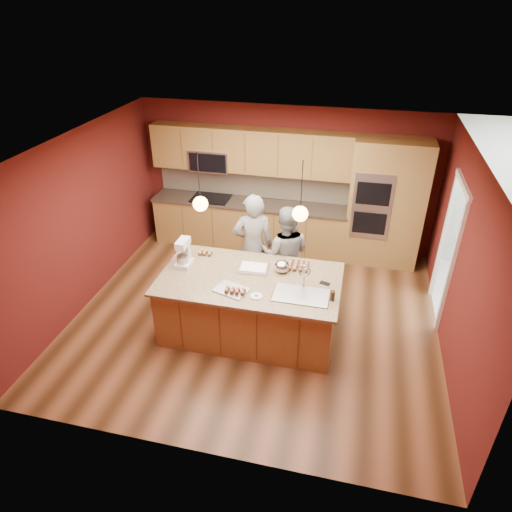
% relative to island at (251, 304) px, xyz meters
% --- Properties ---
extents(floor, '(5.50, 5.50, 0.00)m').
position_rel_island_xyz_m(floor, '(-0.01, 0.34, -0.48)').
color(floor, '#412612').
rests_on(floor, ground).
extents(ceiling, '(5.50, 5.50, 0.00)m').
position_rel_island_xyz_m(ceiling, '(-0.01, 0.34, 2.22)').
color(ceiling, white).
rests_on(ceiling, ground).
extents(wall_back, '(5.50, 0.00, 5.50)m').
position_rel_island_xyz_m(wall_back, '(-0.01, 2.84, 0.87)').
color(wall_back, '#531512').
rests_on(wall_back, ground).
extents(wall_front, '(5.50, 0.00, 5.50)m').
position_rel_island_xyz_m(wall_front, '(-0.01, -2.16, 0.87)').
color(wall_front, '#531512').
rests_on(wall_front, ground).
extents(wall_left, '(0.00, 5.00, 5.00)m').
position_rel_island_xyz_m(wall_left, '(-2.76, 0.34, 0.87)').
color(wall_left, '#531512').
rests_on(wall_left, ground).
extents(wall_right, '(0.00, 5.00, 5.00)m').
position_rel_island_xyz_m(wall_right, '(2.74, 0.34, 0.87)').
color(wall_right, '#531512').
rests_on(wall_right, ground).
extents(cabinet_run, '(3.74, 0.64, 2.30)m').
position_rel_island_xyz_m(cabinet_run, '(-0.69, 2.59, 0.51)').
color(cabinet_run, olive).
rests_on(cabinet_run, floor).
extents(oven_column, '(1.30, 0.62, 2.30)m').
position_rel_island_xyz_m(oven_column, '(1.83, 2.54, 0.67)').
color(oven_column, olive).
rests_on(oven_column, floor).
extents(doorway_trim, '(0.08, 1.11, 2.20)m').
position_rel_island_xyz_m(doorway_trim, '(2.72, 1.14, 0.57)').
color(doorway_trim, white).
rests_on(doorway_trim, wall_right).
extents(pendant_left, '(0.20, 0.20, 0.80)m').
position_rel_island_xyz_m(pendant_left, '(-0.68, 0.00, 1.53)').
color(pendant_left, black).
rests_on(pendant_left, ceiling).
extents(pendant_right, '(0.20, 0.20, 0.80)m').
position_rel_island_xyz_m(pendant_right, '(0.65, 0.00, 1.53)').
color(pendant_right, black).
rests_on(pendant_right, ceiling).
extents(island, '(2.54, 1.42, 1.32)m').
position_rel_island_xyz_m(island, '(0.00, 0.00, 0.00)').
color(island, olive).
rests_on(island, floor).
extents(person_left, '(0.75, 0.59, 1.78)m').
position_rel_island_xyz_m(person_left, '(-0.20, 0.97, 0.41)').
color(person_left, black).
rests_on(person_left, floor).
extents(person_right, '(0.82, 0.66, 1.64)m').
position_rel_island_xyz_m(person_right, '(0.32, 0.97, 0.34)').
color(person_right, gray).
rests_on(person_right, floor).
extents(stand_mixer, '(0.22, 0.31, 0.41)m').
position_rel_island_xyz_m(stand_mixer, '(-1.04, 0.13, 0.63)').
color(stand_mixer, silver).
rests_on(stand_mixer, island).
extents(sheet_cake, '(0.45, 0.34, 0.05)m').
position_rel_island_xyz_m(sheet_cake, '(-0.02, 0.23, 0.48)').
color(sheet_cake, silver).
rests_on(sheet_cake, island).
extents(cooling_rack, '(0.51, 0.43, 0.02)m').
position_rel_island_xyz_m(cooling_rack, '(-0.18, -0.35, 0.47)').
color(cooling_rack, '#B5B7BC').
rests_on(cooling_rack, island).
extents(mixing_bowl, '(0.22, 0.22, 0.19)m').
position_rel_island_xyz_m(mixing_bowl, '(0.39, 0.27, 0.55)').
color(mixing_bowl, '#B9BBC1').
rests_on(mixing_bowl, island).
extents(plate, '(0.16, 0.16, 0.01)m').
position_rel_island_xyz_m(plate, '(0.18, -0.41, 0.46)').
color(plate, white).
rests_on(plate, island).
extents(tumbler, '(0.07, 0.07, 0.14)m').
position_rel_island_xyz_m(tumbler, '(1.15, -0.25, 0.52)').
color(tumbler, '#342211').
rests_on(tumbler, island).
extents(phone, '(0.15, 0.11, 0.01)m').
position_rel_island_xyz_m(phone, '(1.03, 0.10, 0.46)').
color(phone, black).
rests_on(phone, island).
extents(cupcakes_left, '(0.22, 0.15, 0.07)m').
position_rel_island_xyz_m(cupcakes_left, '(-0.83, 0.48, 0.49)').
color(cupcakes_left, tan).
rests_on(cupcakes_left, island).
extents(cupcakes_rack, '(0.29, 0.15, 0.07)m').
position_rel_island_xyz_m(cupcakes_rack, '(-0.11, -0.41, 0.51)').
color(cupcakes_rack, tan).
rests_on(cupcakes_rack, island).
extents(cupcakes_right, '(0.32, 0.32, 0.07)m').
position_rel_island_xyz_m(cupcakes_right, '(0.61, 0.45, 0.49)').
color(cupcakes_right, tan).
rests_on(cupcakes_right, island).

